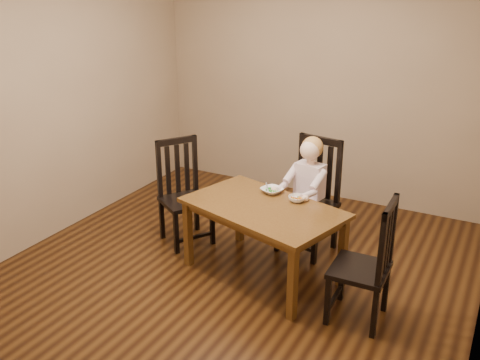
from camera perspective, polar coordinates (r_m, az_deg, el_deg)
The scene contains 9 objects.
room at distance 4.43m, azimuth 0.02°, elevation 6.03°, with size 4.01×4.01×2.71m.
dining_table at distance 4.58m, azimuth 2.48°, elevation -3.67°, with size 1.50×1.13×0.66m.
chair_child at distance 5.11m, azimuth 7.56°, elevation -1.89°, with size 0.54×0.52×1.09m.
chair_left at distance 5.27m, azimuth -6.03°, elevation -1.46°, with size 0.59×0.60×1.03m.
chair_right at distance 4.14m, azimuth 13.39°, elevation -8.76°, with size 0.42×0.44×1.01m.
toddler at distance 5.00m, azimuth 7.32°, elevation -0.45°, with size 0.35×0.44×0.60m, color white, non-canonical shape.
bowl_peas at distance 4.81m, azimuth 3.42°, elevation -1.12°, with size 0.19×0.19×0.05m, color white.
bowl_veg at distance 4.65m, azimuth 6.09°, elevation -2.00°, with size 0.15×0.15×0.05m, color white.
fork at distance 4.81m, azimuth 2.91°, elevation -0.82°, with size 0.07×0.10×0.04m.
Camera 1 is at (2.01, -3.77, 2.51)m, focal length 40.00 mm.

